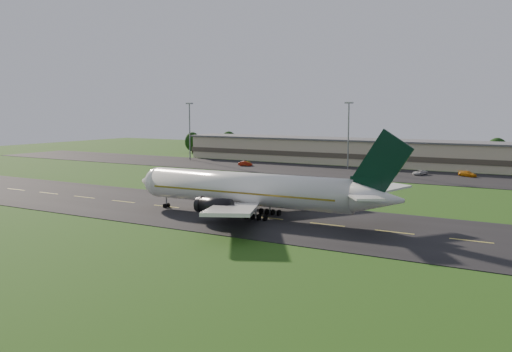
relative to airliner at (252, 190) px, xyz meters
The scene contains 12 objects.
ground 19.50m from the airliner, behind, with size 360.00×360.00×0.00m, color #1D4611.
taxiway 19.48m from the airliner, behind, with size 220.00×30.00×0.10m, color black.
apron 74.56m from the airliner, 104.74° to the left, with size 260.00×30.00×0.10m, color black.
airliner is the anchor object (origin of this frame).
terminal 96.96m from the airliner, 97.42° to the left, with size 145.00×16.00×8.40m.
light_mast_west 109.20m from the airliner, 132.75° to the left, with size 2.40×1.20×20.35m.
light_mast_centre 81.57m from the airliner, 99.88° to the left, with size 2.40×1.20×20.35m.
tree_line 107.49m from the airliner, 80.86° to the left, with size 195.19×9.20×10.98m.
service_vehicle_a 86.09m from the airliner, 122.18° to the left, with size 1.71×4.26×1.45m, color #BFAE0B.
service_vehicle_b 84.80m from the airliner, 122.46° to the left, with size 1.55×4.44×1.46m, color #991C0A.
service_vehicle_c 76.02m from the airliner, 83.09° to the left, with size 2.28×4.94×1.37m, color silver.
service_vehicle_d 80.90m from the airliner, 74.70° to the left, with size 2.11×5.19×1.51m, color orange.
Camera 1 is at (68.81, -83.00, 18.79)m, focal length 40.00 mm.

